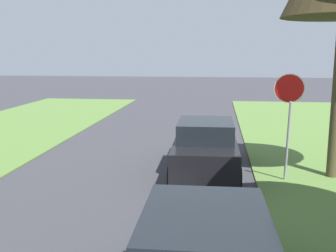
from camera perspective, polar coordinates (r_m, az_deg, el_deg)
The scene contains 2 objects.
stop_sign_far at distance 11.27m, azimuth 16.91°, elevation 3.05°, with size 0.81×0.48×2.95m.
parked_sedan_black at distance 12.10m, azimuth 5.36°, elevation -3.08°, with size 2.01×4.43×1.57m.
Camera 1 is at (2.47, 0.56, 3.55)m, focal length 42.58 mm.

